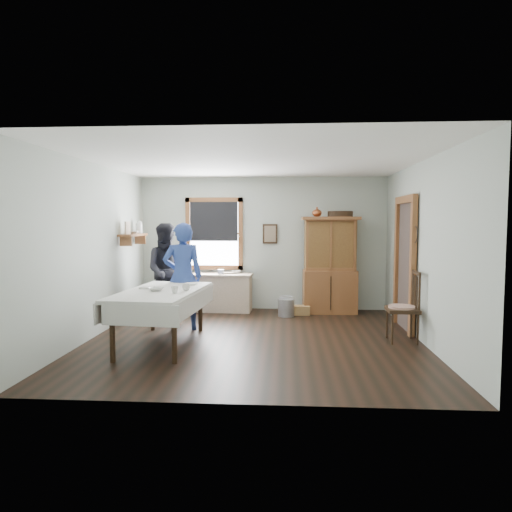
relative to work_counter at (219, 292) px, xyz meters
name	(u,v)px	position (x,y,z in m)	size (l,w,h in m)	color
room	(254,251)	(0.86, -2.19, 0.97)	(5.01, 5.01, 2.70)	black
window	(214,230)	(-0.14, 0.28, 1.25)	(1.18, 0.07, 1.48)	white
doorway	(405,260)	(3.31, -1.34, 0.78)	(0.09, 1.14, 2.22)	#41352E
wall_shelf	(134,234)	(-1.51, -0.65, 1.19)	(0.24, 1.00, 0.44)	#9A5D2F
framed_picture	(270,234)	(1.01, 0.27, 1.17)	(0.30, 0.04, 0.40)	#301E10
rug_beater	(415,227)	(3.31, -1.89, 1.34)	(0.27, 0.27, 0.01)	black
work_counter	(219,292)	(0.00, 0.00, 0.00)	(1.32, 0.50, 0.76)	tan
china_hutch	(330,265)	(2.20, -0.02, 0.57)	(1.11, 0.53, 1.89)	#9A5D2F
dining_table	(162,317)	(-0.47, -2.57, 0.02)	(1.05, 2.00, 0.80)	silver
spindle_chair	(402,306)	(3.07, -2.16, 0.16)	(0.49, 0.49, 1.07)	#301E10
pail	(286,308)	(1.34, -0.43, -0.21)	(0.31, 0.31, 0.33)	#9EA2A6
wicker_basket	(301,310)	(1.64, -0.27, -0.29)	(0.30, 0.21, 0.18)	#A5834A
woman_blue	(183,280)	(-0.37, -1.62, 0.44)	(0.60, 0.40, 1.65)	navy
figure_dark	(168,274)	(-0.86, -0.68, 0.44)	(0.80, 0.62, 1.64)	black
table_cup_a	(186,287)	(-0.10, -2.57, 0.47)	(0.11, 0.11, 0.09)	silver
table_cup_b	(175,290)	(-0.21, -2.83, 0.47)	(0.10, 0.10, 0.10)	silver
table_bowl	(156,289)	(-0.52, -2.65, 0.45)	(0.23, 0.23, 0.06)	silver
counter_book	(224,273)	(0.08, 0.03, 0.39)	(0.17, 0.23, 0.02)	#7A6851
counter_bowl	(236,272)	(0.33, 0.09, 0.41)	(0.18, 0.18, 0.06)	silver
shelf_bowl	(134,232)	(-1.51, -0.64, 1.22)	(0.22, 0.22, 0.05)	silver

